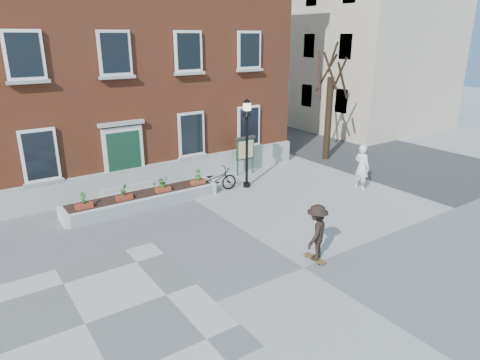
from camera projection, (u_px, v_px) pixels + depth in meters
ground at (303, 268)px, 12.49m from camera, size 100.00×100.00×0.00m
checker_patch at (85, 324)px, 10.04m from camera, size 6.00×6.00×0.01m
bicycle at (215, 180)px, 18.40m from camera, size 2.06×0.88×1.05m
parked_car at (257, 120)px, 30.47m from camera, size 1.68×4.36×1.42m
bystander at (362, 167)px, 18.59m from camera, size 0.51×0.75×2.01m
brick_building at (78, 39)px, 20.29m from camera, size 18.40×10.85×12.60m
planter_assembly at (143, 199)px, 16.92m from camera, size 6.20×1.12×1.15m
bare_tree at (329, 108)px, 22.68m from camera, size 1.83×1.83×6.16m
side_street at (306, 28)px, 35.34m from camera, size 15.20×36.00×14.50m
lamp_post at (247, 131)px, 18.37m from camera, size 0.40×0.40×3.93m
notice_board at (245, 149)px, 20.53m from camera, size 1.10×0.16×1.87m
skateboarder at (317, 232)px, 12.61m from camera, size 1.28×1.09×1.79m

